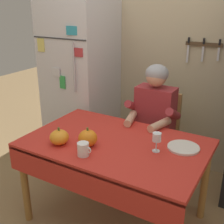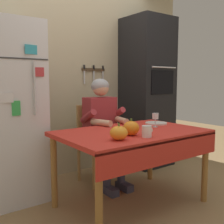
% 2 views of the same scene
% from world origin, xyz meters
% --- Properties ---
extents(ground_plane, '(10.00, 10.00, 0.00)m').
position_xyz_m(ground_plane, '(0.00, 0.00, 0.00)').
color(ground_plane, '#93754C').
rests_on(ground_plane, ground).
extents(back_wall_assembly, '(3.70, 0.13, 2.60)m').
position_xyz_m(back_wall_assembly, '(0.05, 1.35, 1.30)').
color(back_wall_assembly, '#BCAD89').
rests_on(back_wall_assembly, ground).
extents(refrigerator, '(0.68, 0.71, 1.80)m').
position_xyz_m(refrigerator, '(-0.95, 0.96, 0.90)').
color(refrigerator, silver).
rests_on(refrigerator, ground).
extents(wall_oven, '(0.60, 0.64, 2.10)m').
position_xyz_m(wall_oven, '(1.05, 1.00, 1.05)').
color(wall_oven, black).
rests_on(wall_oven, ground).
extents(dining_table, '(1.40, 0.90, 0.74)m').
position_xyz_m(dining_table, '(0.00, 0.08, 0.66)').
color(dining_table, '#9E6B33').
rests_on(dining_table, ground).
extents(chair_behind_person, '(0.40, 0.40, 0.93)m').
position_xyz_m(chair_behind_person, '(0.06, 0.87, 0.51)').
color(chair_behind_person, tan).
rests_on(chair_behind_person, ground).
extents(seated_person, '(0.47, 0.55, 1.25)m').
position_xyz_m(seated_person, '(0.06, 0.68, 0.74)').
color(seated_person, '#38384C').
rests_on(seated_person, ground).
extents(coffee_mug, '(0.11, 0.08, 0.10)m').
position_xyz_m(coffee_mug, '(-0.09, -0.20, 0.79)').
color(coffee_mug, white).
rests_on(coffee_mug, dining_table).
extents(wine_glass, '(0.06, 0.06, 0.15)m').
position_xyz_m(wine_glass, '(0.33, 0.11, 0.85)').
color(wine_glass, white).
rests_on(wine_glass, dining_table).
extents(pumpkin_large, '(0.15, 0.15, 0.14)m').
position_xyz_m(pumpkin_large, '(-0.35, -0.15, 0.80)').
color(pumpkin_large, orange).
rests_on(pumpkin_large, dining_table).
extents(pumpkin_medium, '(0.15, 0.15, 0.15)m').
position_xyz_m(pumpkin_medium, '(-0.15, -0.07, 0.80)').
color(pumpkin_medium, orange).
rests_on(pumpkin_medium, dining_table).
extents(serving_tray, '(0.24, 0.24, 0.02)m').
position_xyz_m(serving_tray, '(0.50, 0.26, 0.75)').
color(serving_tray, silver).
rests_on(serving_tray, dining_table).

